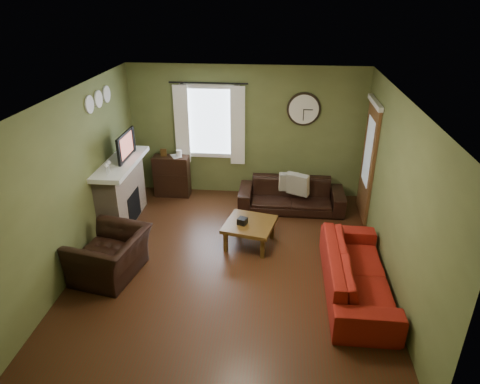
# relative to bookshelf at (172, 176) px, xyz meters

# --- Properties ---
(floor) EXTENTS (4.60, 5.20, 0.00)m
(floor) POSITION_rel_bookshelf_xyz_m (1.48, -2.30, -0.42)
(floor) COLOR #371D0E
(floor) RESTS_ON ground
(ceiling) EXTENTS (4.60, 5.20, 0.00)m
(ceiling) POSITION_rel_bookshelf_xyz_m (1.48, -2.30, 2.18)
(ceiling) COLOR white
(ceiling) RESTS_ON ground
(wall_left) EXTENTS (0.00, 5.20, 2.60)m
(wall_left) POSITION_rel_bookshelf_xyz_m (-0.82, -2.30, 0.88)
(wall_left) COLOR #5B6534
(wall_left) RESTS_ON ground
(wall_right) EXTENTS (0.00, 5.20, 2.60)m
(wall_right) POSITION_rel_bookshelf_xyz_m (3.78, -2.30, 0.88)
(wall_right) COLOR #5B6534
(wall_right) RESTS_ON ground
(wall_back) EXTENTS (4.60, 0.00, 2.60)m
(wall_back) POSITION_rel_bookshelf_xyz_m (1.48, 0.30, 0.88)
(wall_back) COLOR #5B6534
(wall_back) RESTS_ON ground
(wall_front) EXTENTS (4.60, 0.00, 2.60)m
(wall_front) POSITION_rel_bookshelf_xyz_m (1.48, -4.90, 0.88)
(wall_front) COLOR #5B6534
(wall_front) RESTS_ON ground
(fireplace) EXTENTS (0.40, 1.40, 1.10)m
(fireplace) POSITION_rel_bookshelf_xyz_m (-0.62, -1.15, 0.13)
(fireplace) COLOR tan
(fireplace) RESTS_ON floor
(firebox) EXTENTS (0.04, 0.60, 0.55)m
(firebox) POSITION_rel_bookshelf_xyz_m (-0.43, -1.15, -0.12)
(firebox) COLOR black
(firebox) RESTS_ON fireplace
(mantel) EXTENTS (0.58, 1.60, 0.08)m
(mantel) POSITION_rel_bookshelf_xyz_m (-0.59, -1.15, 0.72)
(mantel) COLOR white
(mantel) RESTS_ON fireplace
(tv) EXTENTS (0.08, 0.60, 0.35)m
(tv) POSITION_rel_bookshelf_xyz_m (-0.57, -1.00, 0.93)
(tv) COLOR black
(tv) RESTS_ON mantel
(tv_screen) EXTENTS (0.02, 0.62, 0.36)m
(tv_screen) POSITION_rel_bookshelf_xyz_m (-0.49, -1.00, 0.99)
(tv_screen) COLOR #994C3F
(tv_screen) RESTS_ON mantel
(medallion_left) EXTENTS (0.28, 0.28, 0.03)m
(medallion_left) POSITION_rel_bookshelf_xyz_m (-0.80, -1.50, 1.83)
(medallion_left) COLOR white
(medallion_left) RESTS_ON wall_left
(medallion_mid) EXTENTS (0.28, 0.28, 0.03)m
(medallion_mid) POSITION_rel_bookshelf_xyz_m (-0.80, -1.15, 1.83)
(medallion_mid) COLOR white
(medallion_mid) RESTS_ON wall_left
(medallion_right) EXTENTS (0.28, 0.28, 0.03)m
(medallion_right) POSITION_rel_bookshelf_xyz_m (-0.80, -0.80, 1.83)
(medallion_right) COLOR white
(medallion_right) RESTS_ON wall_left
(window_pane) EXTENTS (1.00, 0.02, 1.30)m
(window_pane) POSITION_rel_bookshelf_xyz_m (0.78, 0.28, 1.08)
(window_pane) COLOR silver
(window_pane) RESTS_ON wall_back
(curtain_rod) EXTENTS (0.03, 0.03, 1.50)m
(curtain_rod) POSITION_rel_bookshelf_xyz_m (0.78, 0.18, 1.85)
(curtain_rod) COLOR black
(curtain_rod) RESTS_ON wall_back
(curtain_left) EXTENTS (0.28, 0.04, 1.55)m
(curtain_left) POSITION_rel_bookshelf_xyz_m (0.23, 0.18, 1.03)
(curtain_left) COLOR white
(curtain_left) RESTS_ON wall_back
(curtain_right) EXTENTS (0.28, 0.04, 1.55)m
(curtain_right) POSITION_rel_bookshelf_xyz_m (1.33, 0.18, 1.03)
(curtain_right) COLOR white
(curtain_right) RESTS_ON wall_back
(wall_clock) EXTENTS (0.64, 0.06, 0.64)m
(wall_clock) POSITION_rel_bookshelf_xyz_m (2.58, 0.25, 1.38)
(wall_clock) COLOR white
(wall_clock) RESTS_ON wall_back
(door) EXTENTS (0.05, 0.90, 2.10)m
(door) POSITION_rel_bookshelf_xyz_m (3.75, -0.45, 0.63)
(door) COLOR brown
(door) RESTS_ON floor
(bookshelf) EXTENTS (0.71, 0.30, 0.84)m
(bookshelf) POSITION_rel_bookshelf_xyz_m (0.00, 0.00, 0.00)
(bookshelf) COLOR black
(bookshelf) RESTS_ON floor
(book) EXTENTS (0.28, 0.30, 0.02)m
(book) POSITION_rel_bookshelf_xyz_m (0.04, -0.05, 0.54)
(book) COLOR #493011
(book) RESTS_ON bookshelf
(sofa_brown) EXTENTS (1.99, 0.78, 0.58)m
(sofa_brown) POSITION_rel_bookshelf_xyz_m (2.41, -0.38, -0.13)
(sofa_brown) COLOR black
(sofa_brown) RESTS_ON floor
(pillow_left) EXTENTS (0.44, 0.29, 0.43)m
(pillow_left) POSITION_rel_bookshelf_xyz_m (2.52, -0.43, 0.13)
(pillow_left) COLOR gray
(pillow_left) RESTS_ON sofa_brown
(pillow_right) EXTENTS (0.37, 0.13, 0.36)m
(pillow_right) POSITION_rel_bookshelf_xyz_m (2.35, -0.34, 0.13)
(pillow_right) COLOR gray
(pillow_right) RESTS_ON sofa_brown
(sofa_red) EXTENTS (0.85, 2.17, 0.63)m
(sofa_red) POSITION_rel_bookshelf_xyz_m (3.30, -2.79, -0.11)
(sofa_red) COLOR maroon
(sofa_red) RESTS_ON floor
(armchair) EXTENTS (1.10, 1.21, 0.68)m
(armchair) POSITION_rel_bookshelf_xyz_m (-0.25, -2.75, -0.08)
(armchair) COLOR black
(armchair) RESTS_ON floor
(coffee_table) EXTENTS (0.92, 0.92, 0.41)m
(coffee_table) POSITION_rel_bookshelf_xyz_m (1.72, -1.73, -0.22)
(coffee_table) COLOR #493011
(coffee_table) RESTS_ON floor
(tissue_box) EXTENTS (0.18, 0.18, 0.11)m
(tissue_box) POSITION_rel_bookshelf_xyz_m (1.60, -1.77, -0.02)
(tissue_box) COLOR black
(tissue_box) RESTS_ON coffee_table
(wine_glass_a) EXTENTS (0.07, 0.07, 0.19)m
(wine_glass_a) POSITION_rel_bookshelf_xyz_m (-0.57, -1.75, 0.85)
(wine_glass_a) COLOR white
(wine_glass_a) RESTS_ON mantel
(wine_glass_b) EXTENTS (0.07, 0.07, 0.20)m
(wine_glass_b) POSITION_rel_bookshelf_xyz_m (-0.57, -1.64, 0.86)
(wine_glass_b) COLOR white
(wine_glass_b) RESTS_ON mantel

